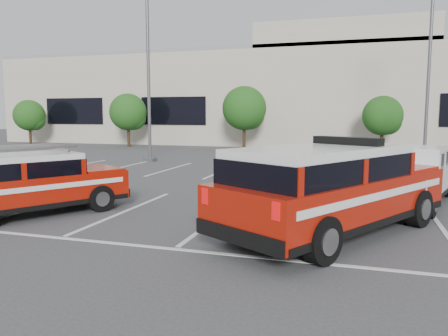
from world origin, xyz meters
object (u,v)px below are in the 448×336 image
object	(u,v)px
fire_chief_suv	(333,195)
white_pickup	(410,181)
convention_building	(324,93)
tree_far_left	(31,117)
tree_mid_left	(246,110)
ladder_suv	(29,188)
light_pole_left	(148,70)
light_pole_mid	(429,69)
tree_mid_right	(384,117)
tree_left	(129,113)

from	to	relation	value
fire_chief_suv	white_pickup	xyz separation A→B (m)	(2.06, 4.32, -0.21)
convention_building	tree_far_left	world-z (taller)	convention_building
tree_mid_left	tree_far_left	bearing A→B (deg)	-180.00
tree_far_left	tree_mid_left	distance (m)	20.01
tree_far_left	ladder_suv	world-z (taller)	tree_far_left
light_pole_left	light_pole_mid	bearing A→B (deg)	14.93
tree_mid_right	fire_chief_suv	bearing A→B (deg)	-95.43
tree_far_left	tree_left	world-z (taller)	tree_left
tree_mid_left	tree_mid_right	size ratio (longest dim) A/B	1.21
tree_left	light_pole_mid	xyz separation A→B (m)	(21.91, -6.05, 2.41)
tree_mid_right	fire_chief_suv	distance (m)	22.96
tree_mid_right	ladder_suv	distance (m)	25.39
tree_mid_right	fire_chief_suv	size ratio (longest dim) A/B	0.62
light_pole_mid	tree_left	bearing A→B (deg)	164.57
tree_far_left	ladder_suv	xyz separation A→B (m)	(19.99, -23.26, -1.76)
tree_mid_left	fire_chief_suv	bearing A→B (deg)	-71.04
tree_left	ladder_suv	size ratio (longest dim) A/B	0.88
light_pole_left	ladder_suv	distance (m)	14.28
convention_building	tree_left	size ratio (longest dim) A/B	13.58
convention_building	tree_mid_right	bearing A→B (deg)	-63.43
tree_mid_right	tree_mid_left	bearing A→B (deg)	180.00
tree_mid_right	tree_far_left	bearing A→B (deg)	180.00
convention_building	tree_left	world-z (taller)	convention_building
convention_building	white_pickup	world-z (taller)	convention_building
tree_mid_right	light_pole_left	size ratio (longest dim) A/B	0.39
light_pole_left	convention_building	bearing A→B (deg)	67.61
tree_left	ladder_suv	bearing A→B (deg)	-66.75
tree_far_left	white_pickup	world-z (taller)	tree_far_left
tree_far_left	light_pole_mid	size ratio (longest dim) A/B	0.39
light_pole_mid	ladder_suv	size ratio (longest dim) A/B	2.05
tree_mid_right	light_pole_mid	distance (m)	6.88
light_pole_left	white_pickup	distance (m)	16.13
tree_left	tree_mid_right	size ratio (longest dim) A/B	1.11
light_pole_left	tree_mid_left	bearing A→B (deg)	72.90
tree_mid_left	light_pole_mid	distance (m)	13.53
tree_far_left	fire_chief_suv	size ratio (longest dim) A/B	0.62
light_pole_mid	white_pickup	xyz separation A→B (m)	(-2.01, -12.43, -4.51)
convention_building	tree_far_left	bearing A→B (deg)	-158.63
ladder_suv	tree_mid_right	bearing A→B (deg)	97.73
light_pole_mid	ladder_suv	world-z (taller)	light_pole_mid
convention_building	tree_far_left	xyz separation A→B (m)	(-25.09, -9.82, -2.22)
tree_left	light_pole_mid	world-z (taller)	light_pole_mid
convention_building	ladder_suv	world-z (taller)	convention_building
white_pickup	fire_chief_suv	bearing A→B (deg)	-97.73
tree_far_left	tree_mid_right	bearing A→B (deg)	0.00
light_pole_left	ladder_suv	size ratio (longest dim) A/B	2.05
white_pickup	ladder_suv	size ratio (longest dim) A/B	1.17
convention_building	ladder_suv	bearing A→B (deg)	-98.76
tree_mid_left	light_pole_mid	world-z (taller)	light_pole_mid
convention_building	light_pole_mid	distance (m)	17.27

